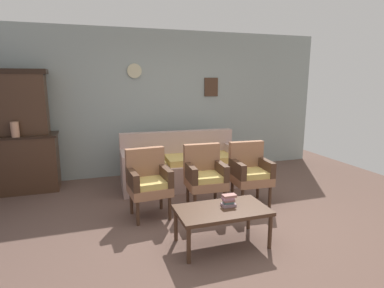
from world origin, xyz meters
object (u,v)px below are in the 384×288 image
vase_on_cabinet (15,129)px  armchair_near_couch_end (148,180)px  armchair_by_doorway (205,174)px  floral_couch (181,167)px  side_cabinet (22,163)px  armchair_row_middle (250,170)px  book_stack_on_table (229,201)px  coffee_table (222,212)px

vase_on_cabinet → armchair_near_couch_end: bearing=-38.5°
armchair_near_couch_end → vase_on_cabinet: bearing=141.5°
armchair_by_doorway → armchair_near_couch_end: bearing=-179.2°
floral_couch → armchair_near_couch_end: same height
side_cabinet → armchair_near_couch_end: 2.39m
side_cabinet → armchair_near_couch_end: bearing=-41.9°
side_cabinet → armchair_by_doorway: side_cabinet is taller
vase_on_cabinet → armchair_row_middle: 3.61m
vase_on_cabinet → floral_couch: bearing=-7.6°
floral_couch → book_stack_on_table: bearing=-91.3°
armchair_near_couch_end → coffee_table: size_ratio=0.90×
side_cabinet → floral_couch: (2.54, -0.52, -0.14)m
armchair_row_middle → coffee_table: size_ratio=0.90×
vase_on_cabinet → armchair_near_couch_end: 2.34m
floral_couch → armchair_row_middle: 1.33m
armchair_row_middle → book_stack_on_table: 1.20m
armchair_row_middle → book_stack_on_table: size_ratio=5.49×
side_cabinet → armchair_by_doorway: bearing=-31.6°
floral_couch → book_stack_on_table: 2.04m
side_cabinet → armchair_row_middle: (3.26, -1.63, 0.03)m
vase_on_cabinet → coffee_table: size_ratio=0.24×
armchair_row_middle → floral_couch: bearing=123.1°
armchair_row_middle → coffee_table: armchair_row_middle is taller
armchair_by_doorway → armchair_row_middle: same height
armchair_row_middle → book_stack_on_table: armchair_row_middle is taller
armchair_row_middle → vase_on_cabinet: bearing=156.1°
side_cabinet → armchair_near_couch_end: (1.78, -1.60, 0.03)m
side_cabinet → vase_on_cabinet: (-0.00, -0.18, 0.58)m
floral_couch → coffee_table: 2.08m
book_stack_on_table → armchair_row_middle: bearing=50.4°
side_cabinet → book_stack_on_table: size_ratio=7.05×
floral_couch → armchair_by_doorway: 1.08m
side_cabinet → vase_on_cabinet: bearing=-91.4°
floral_couch → armchair_by_doorway: bearing=-88.2°
vase_on_cabinet → side_cabinet: bearing=88.6°
side_cabinet → coffee_table: side_cabinet is taller
side_cabinet → vase_on_cabinet: 0.61m
floral_couch → armchair_row_middle: same height
armchair_by_doorway → book_stack_on_table: (-0.08, -0.97, -0.02)m
book_stack_on_table → vase_on_cabinet: bearing=136.5°
armchair_near_couch_end → armchair_row_middle: 1.48m
side_cabinet → book_stack_on_table: (2.49, -2.55, 0.02)m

